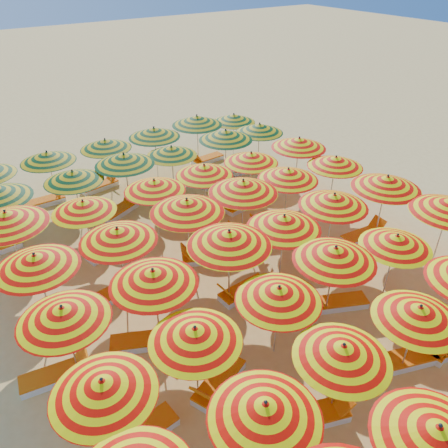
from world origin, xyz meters
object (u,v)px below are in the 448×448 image
(umbrella_31, at_px, (84,206))
(lounger_7, at_px, (315,415))
(lounger_21, at_px, (270,222))
(lounger_25, at_px, (194,216))
(umbrella_8, at_px, (343,352))
(umbrella_46, at_px, (197,120))
(umbrella_7, at_px, (265,410))
(lounger_31, at_px, (217,182))
(umbrella_13, at_px, (195,335))
(beachgoer_b, at_px, (259,235))
(umbrella_41, at_px, (259,128))
(lounger_35, at_px, (100,185))
(umbrella_26, at_px, (187,206))
(lounger_9, at_px, (443,342))
(umbrella_33, at_px, (204,170))
(umbrella_39, at_px, (171,151))
(umbrella_34, at_px, (251,158))
(umbrella_43, at_px, (48,157))
(lounger_16, at_px, (243,291))
(lounger_20, at_px, (250,232))
(lounger_29, at_px, (121,210))
(umbrella_2, at_px, (437,434))
(umbrella_30, at_px, (7,218))
(umbrella_21, at_px, (284,222))
(lounger_19, at_px, (205,257))
(umbrella_38, at_px, (124,159))
(lounger_30, at_px, (161,193))
(umbrella_24, at_px, (36,261))
(umbrella_47, at_px, (234,118))
(umbrella_12, at_px, (103,387))
(umbrella_29, at_px, (335,162))
(umbrella_15, at_px, (335,254))
(lounger_26, at_px, (241,205))
(umbrella_45, at_px, (154,132))
(lounger_32, at_px, (247,169))
(umbrella_37, at_px, (73,176))
(umbrella_40, at_px, (226,135))
(umbrella_22, at_px, (334,200))
(umbrella_25, at_px, (118,235))
(lounger_14, at_px, (57,375))
(umbrella_27, at_px, (243,187))
(umbrella_23, at_px, (387,182))
(lounger_18, at_px, (109,296))
(umbrella_35, at_px, (299,143))
(lounger_34, at_px, (45,201))
(umbrella_19, at_px, (153,277))
(umbrella_18, at_px, (63,314))
(umbrella_32, at_px, (154,185))
(lounger_17, at_px, (363,235))
(umbrella_44, at_px, (105,144))
(umbrella_14, at_px, (279,294))
(umbrella_28, at_px, (288,174))
(lounger_36, at_px, (207,159))
(umbrella_16, at_px, (396,241))
(lounger_15, at_px, (143,341))

(umbrella_31, xyz_separation_m, lounger_7, (2.03, -9.20, -1.87))
(lounger_21, height_order, lounger_25, same)
(umbrella_8, xyz_separation_m, umbrella_46, (4.68, 13.82, 0.28))
(umbrella_7, xyz_separation_m, lounger_31, (6.48, 11.53, -1.93))
(umbrella_13, height_order, beachgoer_b, umbrella_13)
(umbrella_41, height_order, lounger_35, umbrella_41)
(umbrella_26, relative_size, lounger_9, 1.46)
(umbrella_33, bearing_deg, umbrella_39, 92.08)
(umbrella_34, bearing_deg, umbrella_43, 145.30)
(lounger_16, xyz_separation_m, lounger_20, (2.25, 2.59, 0.00))
(umbrella_8, relative_size, lounger_29, 1.37)
(umbrella_2, bearing_deg, lounger_7, 99.85)
(umbrella_30, height_order, lounger_9, umbrella_30)
(umbrella_21, height_order, umbrella_43, umbrella_21)
(umbrella_43, bearing_deg, lounger_19, -67.04)
(umbrella_7, bearing_deg, umbrella_33, 64.34)
(umbrella_38, relative_size, lounger_30, 1.69)
(umbrella_24, xyz_separation_m, umbrella_47, (11.43, 6.89, -0.13))
(umbrella_12, relative_size, umbrella_29, 1.12)
(umbrella_2, distance_m, umbrella_15, 5.29)
(umbrella_8, xyz_separation_m, lounger_26, (3.86, 8.96, -1.86))
(umbrella_45, distance_m, lounger_9, 14.30)
(lounger_32, xyz_separation_m, lounger_35, (-6.66, 2.32, 0.00))
(umbrella_7, relative_size, umbrella_37, 0.98)
(umbrella_31, xyz_separation_m, umbrella_40, (7.31, 2.25, 0.24))
(umbrella_22, height_order, umbrella_38, umbrella_38)
(umbrella_40, height_order, lounger_32, umbrella_40)
(umbrella_45, bearing_deg, umbrella_30, -148.61)
(umbrella_25, relative_size, lounger_14, 1.38)
(umbrella_27, distance_m, umbrella_47, 8.00)
(umbrella_23, height_order, lounger_18, umbrella_23)
(umbrella_21, xyz_separation_m, lounger_31, (1.98, 6.82, -2.04))
(umbrella_25, height_order, lounger_31, umbrella_25)
(umbrella_35, xyz_separation_m, lounger_30, (-5.40, 2.84, -2.07))
(umbrella_22, xyz_separation_m, lounger_34, (-7.43, 9.34, -2.04))
(umbrella_41, bearing_deg, umbrella_19, -141.54)
(umbrella_18, xyz_separation_m, umbrella_39, (6.79, 7.27, -0.05))
(umbrella_32, relative_size, lounger_20, 1.46)
(umbrella_34, xyz_separation_m, lounger_35, (-4.89, 4.86, -1.94))
(umbrella_19, relative_size, umbrella_40, 0.84)
(lounger_17, bearing_deg, lounger_29, 140.08)
(lounger_30, bearing_deg, umbrella_44, -30.00)
(umbrella_29, xyz_separation_m, lounger_21, (-3.03, 0.28, -1.94))
(umbrella_14, distance_m, lounger_14, 6.02)
(umbrella_31, bearing_deg, umbrella_28, -17.14)
(umbrella_8, distance_m, lounger_16, 4.92)
(lounger_26, distance_m, lounger_36, 5.02)
(umbrella_18, bearing_deg, lounger_17, 0.34)
(umbrella_16, relative_size, umbrella_34, 1.14)
(lounger_15, bearing_deg, umbrella_31, 111.24)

